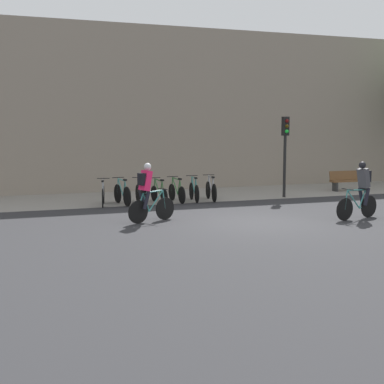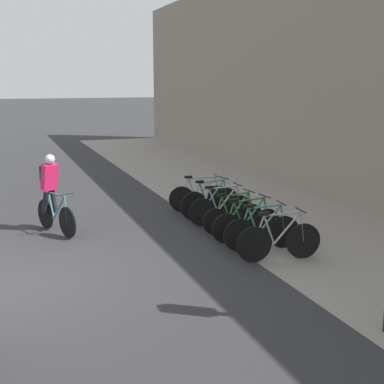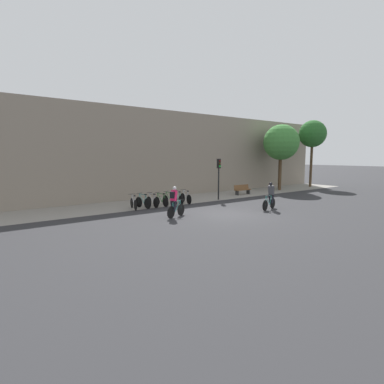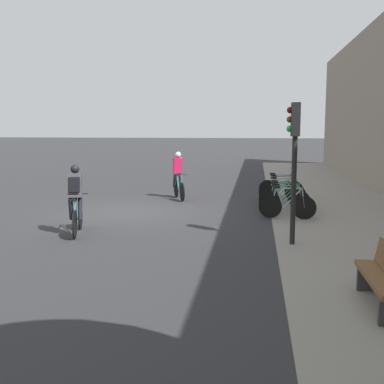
{
  "view_description": "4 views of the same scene",
  "coord_description": "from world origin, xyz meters",
  "px_view_note": "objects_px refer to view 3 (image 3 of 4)",
  "views": [
    {
      "loc": [
        -6.99,
        -14.37,
        2.86
      ],
      "look_at": [
        -1.32,
        2.02,
        0.74
      ],
      "focal_mm": 50.0,
      "sensor_mm": 36.0,
      "label": 1
    },
    {
      "loc": [
        9.13,
        0.0,
        3.4
      ],
      "look_at": [
        0.85,
        3.04,
        1.55
      ],
      "focal_mm": 50.0,
      "sensor_mm": 36.0,
      "label": 2
    },
    {
      "loc": [
        -12.27,
        -12.91,
        3.48
      ],
      "look_at": [
        -1.65,
        1.32,
        1.34
      ],
      "focal_mm": 28.0,
      "sensor_mm": 36.0,
      "label": 3
    },
    {
      "loc": [
        14.86,
        4.01,
        2.73
      ],
      "look_at": [
        0.32,
        2.07,
        0.73
      ],
      "focal_mm": 45.0,
      "sensor_mm": 36.0,
      "label": 4
    }
  ],
  "objects_px": {
    "parked_bike_0": "(134,203)",
    "parked_bike_5": "(178,199)",
    "cyclist_pink": "(174,201)",
    "parked_bike_2": "(152,201)",
    "parked_bike_3": "(161,201)",
    "bench": "(242,189)",
    "parked_bike_1": "(143,202)",
    "cyclist_grey": "(270,195)",
    "parked_bike_4": "(170,200)",
    "traffic_light_pole": "(219,171)",
    "parked_bike_6": "(186,198)"
  },
  "relations": [
    {
      "from": "parked_bike_0",
      "to": "parked_bike_5",
      "type": "xyz_separation_m",
      "value": [
        3.52,
        0.0,
        0.0
      ]
    },
    {
      "from": "cyclist_pink",
      "to": "parked_bike_2",
      "type": "relative_size",
      "value": 1.08
    },
    {
      "from": "parked_bike_3",
      "to": "bench",
      "type": "height_order",
      "value": "parked_bike_3"
    },
    {
      "from": "parked_bike_1",
      "to": "parked_bike_2",
      "type": "height_order",
      "value": "parked_bike_1"
    },
    {
      "from": "cyclist_grey",
      "to": "bench",
      "type": "bearing_deg",
      "value": 57.5
    },
    {
      "from": "parked_bike_4",
      "to": "parked_bike_5",
      "type": "distance_m",
      "value": 0.7
    },
    {
      "from": "cyclist_pink",
      "to": "parked_bike_2",
      "type": "bearing_deg",
      "value": 79.27
    },
    {
      "from": "parked_bike_1",
      "to": "traffic_light_pole",
      "type": "bearing_deg",
      "value": -0.72
    },
    {
      "from": "parked_bike_1",
      "to": "parked_bike_4",
      "type": "bearing_deg",
      "value": -0.05
    },
    {
      "from": "parked_bike_4",
      "to": "parked_bike_2",
      "type": "bearing_deg",
      "value": 179.97
    },
    {
      "from": "parked_bike_3",
      "to": "traffic_light_pole",
      "type": "xyz_separation_m",
      "value": [
        5.28,
        -0.08,
        1.9
      ]
    },
    {
      "from": "parked_bike_6",
      "to": "traffic_light_pole",
      "type": "height_order",
      "value": "traffic_light_pole"
    },
    {
      "from": "traffic_light_pole",
      "to": "parked_bike_2",
      "type": "bearing_deg",
      "value": 179.2
    },
    {
      "from": "parked_bike_1",
      "to": "parked_bike_2",
      "type": "relative_size",
      "value": 1.0
    },
    {
      "from": "parked_bike_0",
      "to": "parked_bike_2",
      "type": "height_order",
      "value": "parked_bike_0"
    },
    {
      "from": "parked_bike_1",
      "to": "parked_bike_3",
      "type": "relative_size",
      "value": 1.06
    },
    {
      "from": "cyclist_pink",
      "to": "cyclist_grey",
      "type": "height_order",
      "value": "cyclist_grey"
    },
    {
      "from": "parked_bike_2",
      "to": "traffic_light_pole",
      "type": "relative_size",
      "value": 0.51
    },
    {
      "from": "cyclist_pink",
      "to": "parked_bike_3",
      "type": "xyz_separation_m",
      "value": [
        1.44,
        3.87,
        -0.57
      ]
    },
    {
      "from": "parked_bike_1",
      "to": "parked_bike_5",
      "type": "distance_m",
      "value": 2.81
    },
    {
      "from": "cyclist_grey",
      "to": "parked_bike_4",
      "type": "bearing_deg",
      "value": 128.81
    },
    {
      "from": "cyclist_pink",
      "to": "parked_bike_1",
      "type": "height_order",
      "value": "cyclist_pink"
    },
    {
      "from": "bench",
      "to": "parked_bike_6",
      "type": "bearing_deg",
      "value": -171.86
    },
    {
      "from": "bench",
      "to": "parked_bike_2",
      "type": "bearing_deg",
      "value": -174.17
    },
    {
      "from": "cyclist_pink",
      "to": "parked_bike_4",
      "type": "height_order",
      "value": "cyclist_pink"
    },
    {
      "from": "parked_bike_5",
      "to": "parked_bike_6",
      "type": "bearing_deg",
      "value": -0.02
    },
    {
      "from": "parked_bike_0",
      "to": "traffic_light_pole",
      "type": "relative_size",
      "value": 0.5
    },
    {
      "from": "cyclist_grey",
      "to": "parked_bike_1",
      "type": "xyz_separation_m",
      "value": [
        -6.46,
        5.41,
        -0.53
      ]
    },
    {
      "from": "parked_bike_5",
      "to": "bench",
      "type": "bearing_deg",
      "value": 7.41
    },
    {
      "from": "parked_bike_3",
      "to": "parked_bike_4",
      "type": "xyz_separation_m",
      "value": [
        0.7,
        0.0,
        0.02
      ]
    },
    {
      "from": "parked_bike_0",
      "to": "traffic_light_pole",
      "type": "xyz_separation_m",
      "value": [
        7.39,
        -0.08,
        1.88
      ]
    },
    {
      "from": "parked_bike_0",
      "to": "parked_bike_1",
      "type": "relative_size",
      "value": 0.98
    },
    {
      "from": "cyclist_pink",
      "to": "parked_bike_0",
      "type": "xyz_separation_m",
      "value": [
        -0.68,
        3.87,
        -0.54
      ]
    },
    {
      "from": "cyclist_grey",
      "to": "parked_bike_5",
      "type": "distance_m",
      "value": 6.55
    },
    {
      "from": "bench",
      "to": "traffic_light_pole",
      "type": "bearing_deg",
      "value": -164.23
    },
    {
      "from": "parked_bike_3",
      "to": "parked_bike_6",
      "type": "bearing_deg",
      "value": 0.03
    },
    {
      "from": "cyclist_pink",
      "to": "parked_bike_3",
      "type": "relative_size",
      "value": 1.14
    },
    {
      "from": "parked_bike_0",
      "to": "parked_bike_3",
      "type": "bearing_deg",
      "value": -0.03
    },
    {
      "from": "parked_bike_3",
      "to": "bench",
      "type": "distance_m",
      "value": 9.19
    },
    {
      "from": "parked_bike_1",
      "to": "parked_bike_5",
      "type": "xyz_separation_m",
      "value": [
        2.81,
        -0.0,
        -0.01
      ]
    },
    {
      "from": "traffic_light_pole",
      "to": "bench",
      "type": "distance_m",
      "value": 4.4
    },
    {
      "from": "parked_bike_5",
      "to": "parked_bike_1",
      "type": "bearing_deg",
      "value": 179.99
    },
    {
      "from": "parked_bike_5",
      "to": "parked_bike_6",
      "type": "relative_size",
      "value": 0.96
    },
    {
      "from": "parked_bike_6",
      "to": "bench",
      "type": "distance_m",
      "value": 7.1
    },
    {
      "from": "parked_bike_3",
      "to": "bench",
      "type": "xyz_separation_m",
      "value": [
        9.14,
        1.01,
        0.1
      ]
    },
    {
      "from": "parked_bike_0",
      "to": "traffic_light_pole",
      "type": "height_order",
      "value": "traffic_light_pole"
    },
    {
      "from": "parked_bike_5",
      "to": "parked_bike_0",
      "type": "bearing_deg",
      "value": -180.0
    },
    {
      "from": "cyclist_pink",
      "to": "parked_bike_2",
      "type": "xyz_separation_m",
      "value": [
        0.73,
        3.87,
        -0.54
      ]
    },
    {
      "from": "cyclist_pink",
      "to": "traffic_light_pole",
      "type": "relative_size",
      "value": 0.55
    },
    {
      "from": "parked_bike_2",
      "to": "parked_bike_6",
      "type": "relative_size",
      "value": 0.98
    }
  ]
}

